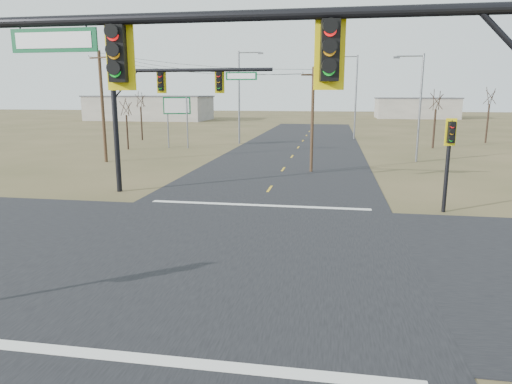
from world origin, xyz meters
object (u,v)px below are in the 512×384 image
pedestal_signal_ne (450,145)px  utility_pole_near (312,118)px  bare_tree_c (437,99)px  highway_sign (177,112)px  streetlight_b (354,93)px  mast_arm_far (158,99)px  utility_pole_far (102,105)px  bare_tree_d (490,96)px  streetlight_a (418,102)px  bare_tree_b (140,99)px  bare_tree_a (126,107)px  mast_arm_near (355,106)px  streetlight_c (241,92)px

pedestal_signal_ne → utility_pole_near: utility_pole_near is taller
utility_pole_near → bare_tree_c: (12.79, 18.58, 1.23)m
utility_pole_near → highway_sign: size_ratio=1.40×
utility_pole_near → streetlight_b: bearing=81.5°
mast_arm_far → utility_pole_far: (-9.88, 11.93, -0.64)m
bare_tree_d → highway_sign: bearing=-161.9°
bare_tree_d → mast_arm_far: bearing=-129.5°
utility_pole_far → bare_tree_c: (31.30, 16.10, 0.42)m
streetlight_b → bare_tree_c: size_ratio=1.60×
highway_sign → streetlight_a: size_ratio=0.61×
bare_tree_d → bare_tree_c: bearing=-136.5°
bare_tree_b → bare_tree_c: size_ratio=0.97×
bare_tree_a → bare_tree_c: 34.22m
highway_sign → utility_pole_far: bearing=-122.0°
mast_arm_near → highway_sign: 44.84m
streetlight_c → bare_tree_d: size_ratio=1.53×
streetlight_a → bare_tree_a: size_ratio=1.60×
streetlight_c → bare_tree_b: size_ratio=1.64×
bare_tree_c → pedestal_signal_ne: bearing=-100.2°
mast_arm_far → streetlight_c: streetlight_c is taller
mast_arm_far → highway_sign: size_ratio=1.71×
mast_arm_far → bare_tree_d: 45.95m
streetlight_a → utility_pole_near: bearing=-149.0°
mast_arm_far → utility_pole_near: utility_pole_near is taller
utility_pole_far → utility_pole_near: bearing=-7.7°
bare_tree_c → highway_sign: bearing=-171.1°
bare_tree_c → bare_tree_d: 10.79m
bare_tree_c → bare_tree_d: bearing=43.5°
mast_arm_far → utility_pole_far: bearing=109.5°
bare_tree_c → bare_tree_d: bare_tree_d is taller
mast_arm_far → highway_sign: mast_arm_far is taller
bare_tree_a → bare_tree_c: bearing=11.3°
mast_arm_near → streetlight_b: 55.30m
utility_pole_near → highway_sign: bearing=138.1°
bare_tree_a → utility_pole_far: bearing=-76.5°
highway_sign → bare_tree_a: bare_tree_a is taller
bare_tree_d → streetlight_c: bearing=-168.7°
pedestal_signal_ne → streetlight_b: (-3.13, 39.84, 2.79)m
streetlight_a → streetlight_c: bearing=137.3°
bare_tree_b → highway_sign: bearing=-46.0°
mast_arm_far → streetlight_b: (12.83, 37.67, 0.58)m
highway_sign → bare_tree_b: bearing=115.3°
utility_pole_near → streetlight_a: (8.89, 7.22, 1.08)m
bare_tree_c → streetlight_b: bearing=131.7°
streetlight_c → bare_tree_c: 22.44m
bare_tree_d → pedestal_signal_ne: bearing=-109.4°
utility_pole_near → streetlight_b: streetlight_b is taller
utility_pole_far → streetlight_b: (22.71, 25.74, 1.22)m
utility_pole_far → streetlight_a: bearing=9.8°
mast_arm_near → bare_tree_c: mast_arm_near is taller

